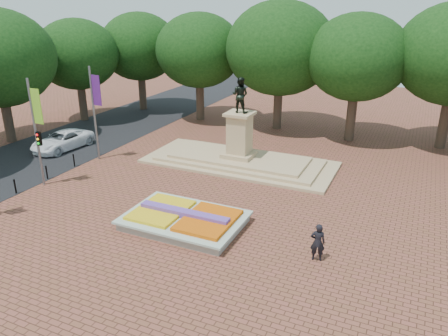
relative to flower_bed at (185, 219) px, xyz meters
name	(u,v)px	position (x,y,z in m)	size (l,w,h in m)	color
ground	(186,207)	(-1.03, 2.00, -0.38)	(90.00, 90.00, 0.00)	brown
asphalt_street	(57,148)	(-16.03, 7.00, -0.37)	(9.00, 90.00, 0.02)	black
flower_bed	(185,219)	(0.00, 0.00, 0.00)	(6.30, 4.30, 0.91)	gray
monument	(239,152)	(-1.03, 10.00, 0.50)	(14.00, 6.00, 6.40)	tan
tree_row_back	(310,58)	(1.31, 20.00, 6.29)	(44.80, 8.80, 10.43)	#3B2820
tree_row_street	(0,67)	(-20.53, 6.67, 6.01)	(8.40, 25.40, 9.98)	#3B2820
banner_poles	(33,129)	(-11.10, 0.69, 3.50)	(0.88, 11.17, 7.00)	slate
bollard_row	(31,179)	(-11.73, 0.50, 0.15)	(0.12, 13.12, 0.98)	black
van	(62,141)	(-15.39, 7.10, 0.35)	(2.43, 5.26, 1.46)	white
pedestrian	(318,242)	(7.25, -0.31, 0.57)	(0.69, 0.45, 1.89)	black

